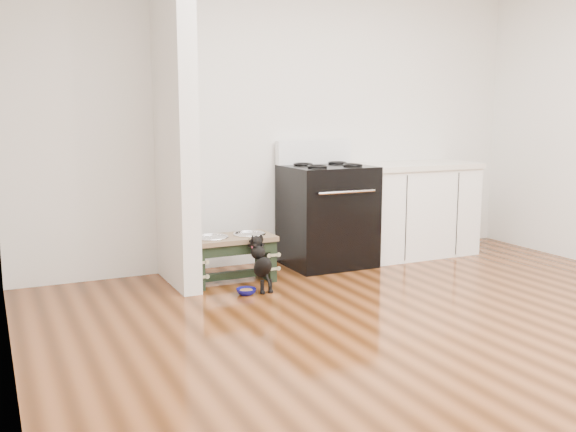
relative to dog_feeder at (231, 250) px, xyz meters
name	(u,v)px	position (x,y,z in m)	size (l,w,h in m)	color
ground	(460,343)	(0.77, -1.95, -0.28)	(5.00, 5.00, 0.00)	#401F0B
room_shell	(473,74)	(0.77, -1.95, 1.34)	(5.00, 5.00, 5.00)	silver
partition_wall	(175,119)	(-0.41, 0.15, 1.07)	(0.15, 0.80, 2.70)	silver
oven_range	(327,214)	(1.02, 0.20, 0.20)	(0.76, 0.69, 1.14)	black
cabinet_run	(413,209)	(2.00, 0.22, 0.18)	(1.24, 0.64, 0.91)	white
dog_feeder	(231,250)	(0.00, 0.00, 0.00)	(0.71, 0.38, 0.40)	black
puppy	(261,261)	(0.13, -0.33, -0.04)	(0.12, 0.36, 0.43)	black
floor_bowl	(246,291)	(-0.03, -0.40, -0.25)	(0.20, 0.20, 0.05)	#0E0E62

